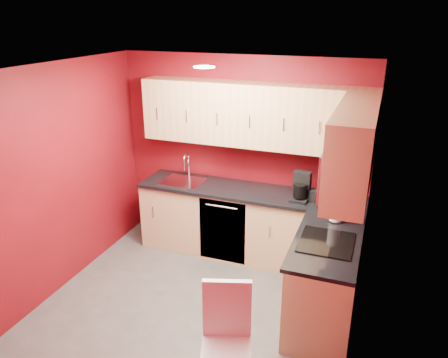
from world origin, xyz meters
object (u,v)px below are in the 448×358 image
Objects in this scene: microwave at (346,170)px; napkin_holder at (316,196)px; paper_towel at (337,207)px; sink at (183,178)px; dining_chair at (226,346)px; coffee_maker at (300,187)px.

microwave reaches higher than napkin_holder.
sink is at bearing 166.12° from paper_towel.
paper_towel is 0.31× the size of dining_chair.
coffee_maker is at bearing -168.02° from napkin_holder.
coffee_maker reaches higher than dining_chair.
paper_towel reaches higher than napkin_holder.
sink is at bearing 154.40° from microwave.
dining_chair is at bearing -109.42° from paper_towel.
napkin_holder is 0.45× the size of paper_towel.
dining_chair is (-0.14, -2.11, -0.58)m from coffee_maker.
napkin_holder is 0.53m from paper_towel.
dining_chair is (-0.32, -2.14, -0.49)m from napkin_holder.
coffee_maker is at bearing 68.11° from dining_chair.
dining_chair is (1.40, -2.20, -0.45)m from sink.
microwave reaches higher than sink.
microwave reaches higher than dining_chair.
napkin_holder is at bearing 111.44° from microwave.
microwave is 2.48× the size of paper_towel.
sink reaches higher than paper_towel.
paper_towel is at bearing 100.32° from microwave.
paper_towel is (0.46, -0.40, -0.01)m from coffee_maker.
microwave is at bearing -54.88° from coffee_maker.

